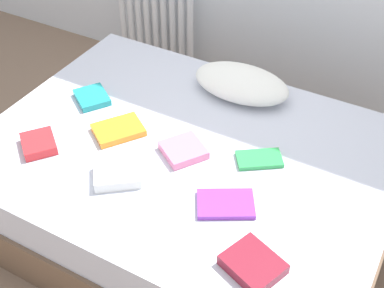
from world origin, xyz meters
TOP-DOWN VIEW (x-y plane):
  - ground_plane at (0.00, 0.00)m, footprint 8.00×8.00m
  - bed at (0.00, 0.00)m, footprint 2.00×1.50m
  - radiator at (-0.94, 1.20)m, footprint 0.62×0.04m
  - pillow at (0.04, 0.53)m, footprint 0.53×0.32m
  - textbook_white at (-0.17, -0.34)m, footprint 0.27×0.26m
  - textbook_maroon at (0.56, -0.49)m, footprint 0.26×0.24m
  - textbook_purple at (0.33, -0.25)m, footprint 0.29×0.26m
  - textbook_pink at (0.01, -0.05)m, footprint 0.26×0.26m
  - textbook_orange at (-0.35, -0.07)m, footprint 0.28×0.30m
  - textbook_green at (0.35, 0.08)m, footprint 0.24×0.22m
  - textbook_red at (-0.62, -0.35)m, footprint 0.23×0.23m
  - textbook_teal at (-0.64, 0.08)m, footprint 0.24×0.24m

SIDE VIEW (x-z plane):
  - ground_plane at x=0.00m, z-range 0.00..0.00m
  - bed at x=0.00m, z-range 0.00..0.50m
  - radiator at x=-0.94m, z-range 0.09..0.67m
  - textbook_green at x=0.35m, z-range 0.50..0.52m
  - textbook_purple at x=0.33m, z-range 0.50..0.52m
  - textbook_orange at x=-0.35m, z-range 0.50..0.53m
  - textbook_teal at x=-0.64m, z-range 0.50..0.53m
  - textbook_pink at x=0.01m, z-range 0.50..0.54m
  - textbook_red at x=-0.62m, z-range 0.50..0.55m
  - textbook_maroon at x=0.56m, z-range 0.50..0.55m
  - textbook_white at x=-0.17m, z-range 0.50..0.55m
  - pillow at x=0.04m, z-range 0.50..0.64m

